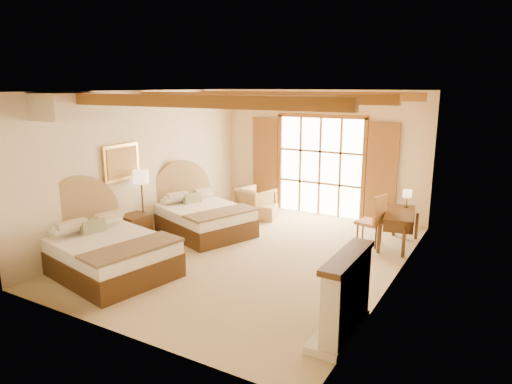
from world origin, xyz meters
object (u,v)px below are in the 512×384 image
Objects in this scene: nightstand at (136,229)px; desk at (399,228)px; bed_near at (103,249)px; armchair at (255,202)px; bed_far at (199,215)px.

nightstand is 0.43× the size of desk.
bed_near is 1.72× the size of desk.
armchair reaches higher than desk.
armchair is (0.56, 4.50, -0.06)m from bed_near.
bed_far reaches higher than desk.
bed_far is 4.11× the size of nightstand.
bed_near is 5.91m from desk.
nightstand is at bearing 83.17° from armchair.
nightstand is (-0.62, 1.43, -0.12)m from bed_near.
bed_near reaches higher than armchair.
nightstand is 5.57m from desk.
desk is (3.72, -0.42, 0.02)m from armchair.
bed_near is at bearing 97.18° from armchair.
bed_far is 1.85m from armchair.
bed_near is at bearing -57.55° from nightstand.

